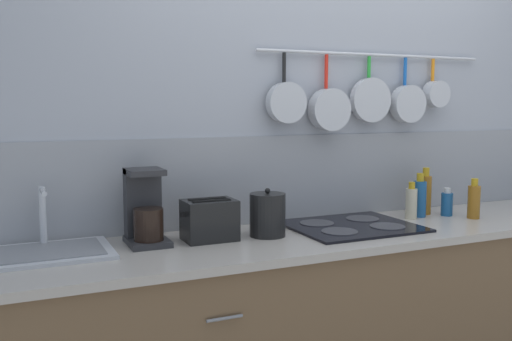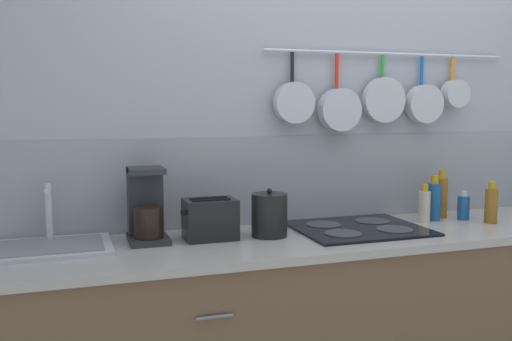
{
  "view_description": "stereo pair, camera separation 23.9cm",
  "coord_description": "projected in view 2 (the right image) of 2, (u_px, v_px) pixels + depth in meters",
  "views": [
    {
      "loc": [
        -1.55,
        -2.16,
        1.51
      ],
      "look_at": [
        -0.57,
        0.0,
        1.24
      ],
      "focal_mm": 40.0,
      "sensor_mm": 36.0,
      "label": 1
    },
    {
      "loc": [
        -1.33,
        -2.25,
        1.51
      ],
      "look_at": [
        -0.57,
        0.0,
        1.24
      ],
      "focal_mm": 40.0,
      "sensor_mm": 36.0,
      "label": 2
    }
  ],
  "objects": [
    {
      "name": "wall_back",
      "position": [
        340.0,
        151.0,
        2.89
      ],
      "size": [
        7.2,
        0.16,
        2.6
      ],
      "color": "#999EA8",
      "rests_on": "ground_plane"
    },
    {
      "name": "cabinet_base",
      "position": [
        371.0,
        333.0,
        2.66
      ],
      "size": [
        3.32,
        0.6,
        0.9
      ],
      "color": "brown",
      "rests_on": "ground_plane"
    },
    {
      "name": "countertop",
      "position": [
        374.0,
        234.0,
        2.61
      ],
      "size": [
        3.36,
        0.62,
        0.03
      ],
      "color": "#A59E93",
      "rests_on": "cabinet_base"
    },
    {
      "name": "sink_basin",
      "position": [
        49.0,
        244.0,
        2.27
      ],
      "size": [
        0.48,
        0.36,
        0.25
      ],
      "color": "#B7BABF",
      "rests_on": "countertop"
    },
    {
      "name": "coffee_maker",
      "position": [
        147.0,
        210.0,
        2.41
      ],
      "size": [
        0.16,
        0.21,
        0.31
      ],
      "color": "#262628",
      "rests_on": "countertop"
    },
    {
      "name": "toaster",
      "position": [
        210.0,
        219.0,
        2.44
      ],
      "size": [
        0.24,
        0.16,
        0.18
      ],
      "color": "black",
      "rests_on": "countertop"
    },
    {
      "name": "kettle",
      "position": [
        269.0,
        215.0,
        2.49
      ],
      "size": [
        0.16,
        0.16,
        0.21
      ],
      "color": "black",
      "rests_on": "countertop"
    },
    {
      "name": "cooktop",
      "position": [
        358.0,
        228.0,
        2.63
      ],
      "size": [
        0.58,
        0.5,
        0.01
      ],
      "color": "black",
      "rests_on": "countertop"
    },
    {
      "name": "bottle_vinegar",
      "position": [
        424.0,
        205.0,
        2.79
      ],
      "size": [
        0.06,
        0.06,
        0.19
      ],
      "color": "#BFB799",
      "rests_on": "countertop"
    },
    {
      "name": "bottle_sesame_oil",
      "position": [
        434.0,
        200.0,
        2.83
      ],
      "size": [
        0.07,
        0.07,
        0.23
      ],
      "color": "navy",
      "rests_on": "countertop"
    },
    {
      "name": "bottle_olive_oil",
      "position": [
        441.0,
        196.0,
        2.9
      ],
      "size": [
        0.06,
        0.06,
        0.25
      ],
      "color": "#8C5919",
      "rests_on": "countertop"
    },
    {
      "name": "bottle_dish_soap",
      "position": [
        463.0,
        207.0,
        2.85
      ],
      "size": [
        0.06,
        0.06,
        0.14
      ],
      "color": "navy",
      "rests_on": "countertop"
    },
    {
      "name": "bottle_hot_sauce",
      "position": [
        491.0,
        205.0,
        2.77
      ],
      "size": [
        0.06,
        0.06,
        0.2
      ],
      "color": "#8C5919",
      "rests_on": "countertop"
    }
  ]
}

